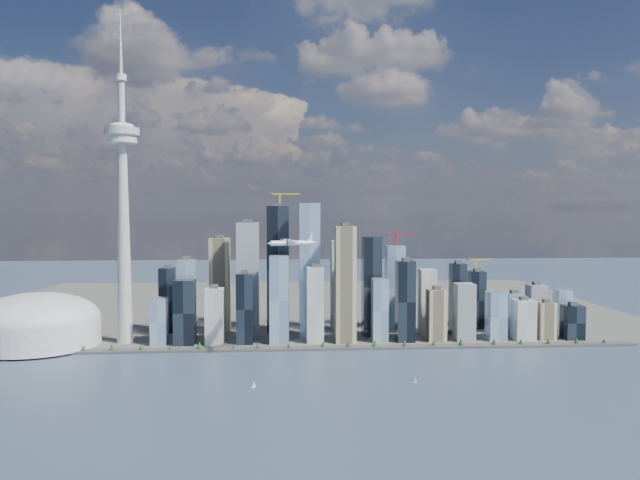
{
  "coord_description": "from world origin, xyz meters",
  "views": [
    {
      "loc": [
        -40.49,
        -744.99,
        229.83
      ],
      "look_at": [
        24.75,
        260.0,
        177.05
      ],
      "focal_mm": 35.0,
      "sensor_mm": 36.0,
      "label": 1
    }
  ],
  "objects": [
    {
      "name": "seawall",
      "position": [
        0.0,
        250.0,
        2.0
      ],
      "size": [
        1100.0,
        22.0,
        4.0
      ],
      "primitive_type": "cube",
      "color": "#383838",
      "rests_on": "ground"
    },
    {
      "name": "skyscraper_cluster",
      "position": [
        59.62,
        336.82,
        79.19
      ],
      "size": [
        736.0,
        142.0,
        255.39
      ],
      "color": "black",
      "rests_on": "land"
    },
    {
      "name": "shoreline_trees",
      "position": [
        0.0,
        250.0,
        8.78
      ],
      "size": [
        960.53,
        7.2,
        8.8
      ],
      "color": "#3F2D1E",
      "rests_on": "seawall"
    },
    {
      "name": "ground",
      "position": [
        0.0,
        0.0,
        0.0
      ],
      "size": [
        4000.0,
        4000.0,
        0.0
      ],
      "primitive_type": "plane",
      "color": "#304355",
      "rests_on": "ground"
    },
    {
      "name": "airplane",
      "position": [
        -22.36,
        179.77,
        177.94
      ],
      "size": [
        74.85,
        66.79,
        18.54
      ],
      "rotation": [
        0.0,
        0.0,
        0.28
      ],
      "color": "white",
      "rests_on": "ground"
    },
    {
      "name": "sailboat_east",
      "position": [
        135.75,
        50.3,
        3.08
      ],
      "size": [
        6.76,
        4.04,
        9.61
      ],
      "rotation": [
        0.0,
        0.0,
        -0.4
      ],
      "color": "silver",
      "rests_on": "ground"
    },
    {
      "name": "dome_stadium",
      "position": [
        -440.0,
        300.0,
        39.44
      ],
      "size": [
        200.0,
        200.0,
        86.0
      ],
      "color": "#B9B9B9",
      "rests_on": "land"
    },
    {
      "name": "land",
      "position": [
        0.0,
        700.0,
        1.5
      ],
      "size": [
        1400.0,
        900.0,
        3.0
      ],
      "primitive_type": "cube",
      "color": "#4C4C47",
      "rests_on": "ground"
    },
    {
      "name": "needle_tower",
      "position": [
        -300.0,
        310.0,
        235.84
      ],
      "size": [
        56.0,
        56.0,
        550.5
      ],
      "color": "#9C9B97",
      "rests_on": "land"
    },
    {
      "name": "sailboat_west",
      "position": [
        -74.13,
        41.84,
        2.91
      ],
      "size": [
        6.55,
        2.21,
        9.06
      ],
      "rotation": [
        0.0,
        0.0,
        0.09
      ],
      "color": "silver",
      "rests_on": "ground"
    }
  ]
}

